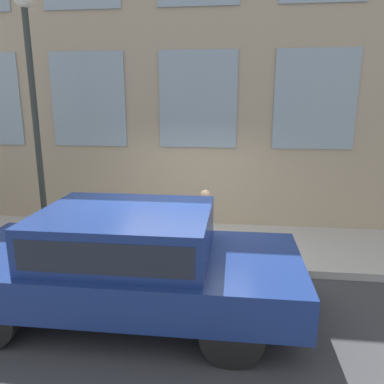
# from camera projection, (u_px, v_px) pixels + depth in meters

# --- Properties ---
(ground_plane) EXTENTS (80.00, 80.00, 0.00)m
(ground_plane) POSITION_uv_depth(u_px,v_px,m) (184.00, 272.00, 6.69)
(ground_plane) COLOR #38383A
(sidewalk) EXTENTS (2.36, 60.00, 0.14)m
(sidewalk) POSITION_uv_depth(u_px,v_px,m) (192.00, 244.00, 7.81)
(sidewalk) COLOR #B2ADA3
(sidewalk) RESTS_ON ground_plane
(building_facade) EXTENTS (0.33, 40.00, 7.70)m
(building_facade) POSITION_uv_depth(u_px,v_px,m) (199.00, 59.00, 8.19)
(building_facade) COLOR tan
(building_facade) RESTS_ON ground_plane
(fire_hydrant) EXTENTS (0.29, 0.42, 0.75)m
(fire_hydrant) POSITION_uv_depth(u_px,v_px,m) (178.00, 236.00, 6.95)
(fire_hydrant) COLOR gray
(fire_hydrant) RESTS_ON sidewalk
(person) EXTENTS (0.29, 0.19, 1.20)m
(person) POSITION_uv_depth(u_px,v_px,m) (205.00, 214.00, 7.19)
(person) COLOR #998466
(person) RESTS_ON sidewalk
(parked_car_navy_near) EXTENTS (2.08, 4.81, 1.54)m
(parked_car_navy_near) POSITION_uv_depth(u_px,v_px,m) (127.00, 256.00, 5.22)
(parked_car_navy_near) COLOR black
(parked_car_navy_near) RESTS_ON ground_plane
(street_lamp) EXTENTS (0.36, 0.36, 4.85)m
(street_lamp) POSITION_uv_depth(u_px,v_px,m) (32.00, 89.00, 7.23)
(street_lamp) COLOR #2D332D
(street_lamp) RESTS_ON sidewalk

